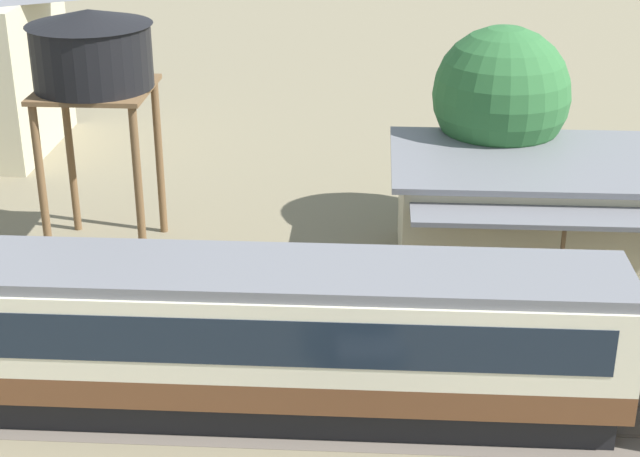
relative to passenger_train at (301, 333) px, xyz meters
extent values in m
plane|color=#7A7056|center=(4.67, 0.78, -2.37)|extent=(600.00, 600.00, 0.00)
cube|color=brown|center=(-0.27, 0.00, -1.07)|extent=(17.22, 3.13, 0.80)
cube|color=beige|center=(-0.27, 0.00, 0.47)|extent=(17.22, 3.13, 2.27)
cube|color=#192330|center=(-0.27, 0.00, 0.58)|extent=(15.84, 3.17, 1.27)
cube|color=slate|center=(-0.27, 0.00, 1.75)|extent=(17.22, 2.95, 0.30)
cube|color=black|center=(-0.27, 0.00, -1.91)|extent=(16.53, 2.70, 0.88)
cylinder|color=black|center=(5.42, -0.72, -1.92)|extent=(0.90, 0.18, 0.90)
cylinder|color=black|center=(5.42, 0.72, -1.92)|extent=(0.90, 0.18, 0.90)
cylinder|color=black|center=(-5.95, -0.72, -1.92)|extent=(0.90, 0.18, 0.90)
cylinder|color=black|center=(-5.95, 0.72, -1.92)|extent=(0.90, 0.18, 0.90)
cube|color=#665B51|center=(5.66, 0.00, -2.36)|extent=(110.80, 3.60, 0.01)
cube|color=#4C4238|center=(5.66, -0.72, -2.35)|extent=(110.80, 0.12, 0.04)
cube|color=#4C4238|center=(5.66, 0.72, -2.35)|extent=(110.80, 0.12, 0.04)
cube|color=beige|center=(7.49, 9.25, -0.44)|extent=(9.51, 5.82, 3.85)
cube|color=slate|center=(7.49, 9.25, 1.58)|extent=(10.28, 6.29, 0.20)
cube|color=slate|center=(7.49, 5.53, 1.08)|extent=(9.13, 1.60, 0.16)
cylinder|color=brown|center=(7.49, 4.93, -0.68)|extent=(0.14, 0.14, 3.37)
cylinder|color=brown|center=(-6.11, 11.54, 0.58)|extent=(0.28, 0.28, 5.89)
cylinder|color=brown|center=(-9.43, 11.54, 0.58)|extent=(0.28, 0.28, 5.89)
cylinder|color=brown|center=(-6.11, 8.23, 0.58)|extent=(0.28, 0.28, 5.89)
cylinder|color=brown|center=(-9.43, 8.23, 0.58)|extent=(0.28, 0.28, 5.89)
cube|color=brown|center=(-7.77, 9.89, 3.61)|extent=(3.82, 3.82, 0.16)
cylinder|color=black|center=(-7.77, 9.89, 4.76)|extent=(4.03, 4.03, 2.14)
cone|color=black|center=(-7.77, 9.89, 6.08)|extent=(4.23, 4.23, 0.50)
cylinder|color=brown|center=(6.27, 12.24, -0.42)|extent=(0.42, 0.42, 3.88)
sphere|color=#2D6633|center=(6.27, 12.24, 3.00)|extent=(4.93, 4.93, 4.93)
camera|label=1|loc=(1.81, -22.05, 12.66)|focal=55.00mm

